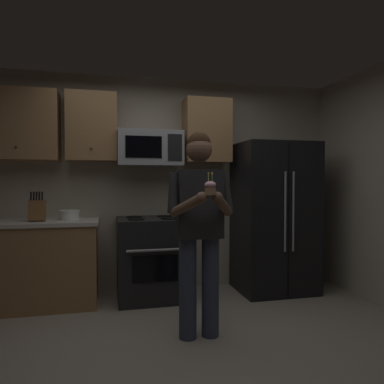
{
  "coord_description": "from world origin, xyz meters",
  "views": [
    {
      "loc": [
        -0.64,
        -2.74,
        1.35
      ],
      "look_at": [
        0.06,
        0.24,
        1.25
      ],
      "focal_mm": 33.91,
      "sensor_mm": 36.0,
      "label": 1
    }
  ],
  "objects_px": {
    "oven_range": "(151,258)",
    "bowl_large_white": "(69,215)",
    "person": "(199,222)",
    "cupcake": "(210,188)",
    "refrigerator": "(274,217)",
    "microwave": "(150,149)",
    "knife_block": "(37,210)"
  },
  "relations": [
    {
      "from": "microwave",
      "to": "person",
      "type": "distance_m",
      "value": 1.47
    },
    {
      "from": "oven_range",
      "to": "microwave",
      "type": "xyz_separation_m",
      "value": [
        0.0,
        0.12,
        1.26
      ]
    },
    {
      "from": "oven_range",
      "to": "cupcake",
      "type": "distance_m",
      "value": 1.7
    },
    {
      "from": "oven_range",
      "to": "person",
      "type": "bearing_deg",
      "value": -76.31
    },
    {
      "from": "oven_range",
      "to": "person",
      "type": "height_order",
      "value": "person"
    },
    {
      "from": "knife_block",
      "to": "cupcake",
      "type": "bearing_deg",
      "value": -43.99
    },
    {
      "from": "oven_range",
      "to": "knife_block",
      "type": "distance_m",
      "value": 1.34
    },
    {
      "from": "cupcake",
      "to": "oven_range",
      "type": "bearing_deg",
      "value": 100.69
    },
    {
      "from": "knife_block",
      "to": "bowl_large_white",
      "type": "xyz_separation_m",
      "value": [
        0.31,
        0.09,
        -0.06
      ]
    },
    {
      "from": "bowl_large_white",
      "to": "cupcake",
      "type": "height_order",
      "value": "cupcake"
    },
    {
      "from": "oven_range",
      "to": "bowl_large_white",
      "type": "xyz_separation_m",
      "value": [
        -0.89,
        0.06,
        0.51
      ]
    },
    {
      "from": "microwave",
      "to": "person",
      "type": "relative_size",
      "value": 0.42
    },
    {
      "from": "microwave",
      "to": "cupcake",
      "type": "relative_size",
      "value": 4.26
    },
    {
      "from": "cupcake",
      "to": "bowl_large_white",
      "type": "bearing_deg",
      "value": 127.47
    },
    {
      "from": "oven_range",
      "to": "bowl_large_white",
      "type": "distance_m",
      "value": 1.03
    },
    {
      "from": "oven_range",
      "to": "microwave",
      "type": "bearing_deg",
      "value": 89.98
    },
    {
      "from": "microwave",
      "to": "bowl_large_white",
      "type": "height_order",
      "value": "microwave"
    },
    {
      "from": "oven_range",
      "to": "refrigerator",
      "type": "distance_m",
      "value": 1.56
    },
    {
      "from": "oven_range",
      "to": "refrigerator",
      "type": "height_order",
      "value": "refrigerator"
    },
    {
      "from": "bowl_large_white",
      "to": "cupcake",
      "type": "bearing_deg",
      "value": -52.53
    },
    {
      "from": "knife_block",
      "to": "microwave",
      "type": "bearing_deg",
      "value": 7.04
    },
    {
      "from": "refrigerator",
      "to": "oven_range",
      "type": "bearing_deg",
      "value": 178.5
    },
    {
      "from": "person",
      "to": "cupcake",
      "type": "bearing_deg",
      "value": -90.0
    },
    {
      "from": "person",
      "to": "knife_block",
      "type": "bearing_deg",
      "value": 143.37
    },
    {
      "from": "oven_range",
      "to": "refrigerator",
      "type": "relative_size",
      "value": 0.52
    },
    {
      "from": "microwave",
      "to": "bowl_large_white",
      "type": "relative_size",
      "value": 3.33
    },
    {
      "from": "knife_block",
      "to": "cupcake",
      "type": "height_order",
      "value": "cupcake"
    },
    {
      "from": "bowl_large_white",
      "to": "cupcake",
      "type": "distance_m",
      "value": 1.95
    },
    {
      "from": "oven_range",
      "to": "knife_block",
      "type": "bearing_deg",
      "value": -178.59
    },
    {
      "from": "oven_range",
      "to": "refrigerator",
      "type": "bearing_deg",
      "value": -1.5
    },
    {
      "from": "person",
      "to": "cupcake",
      "type": "xyz_separation_m",
      "value": [
        -0.0,
        -0.33,
        0.3
      ]
    },
    {
      "from": "microwave",
      "to": "cupcake",
      "type": "bearing_deg",
      "value": -80.1
    }
  ]
}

